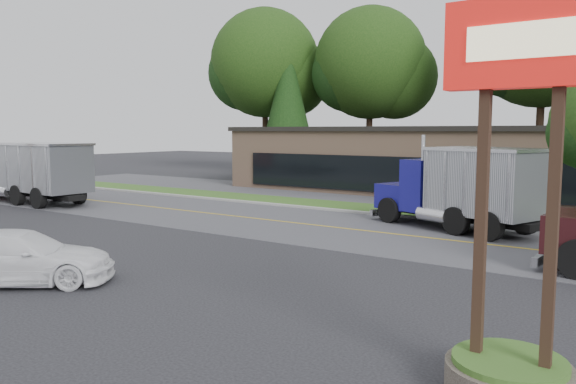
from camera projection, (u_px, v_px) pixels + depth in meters
name	position (u px, v px, depth m)	size (l,w,h in m)	color
ground	(157.00, 268.00, 16.55)	(140.00, 140.00, 0.00)	#38383E
road	(317.00, 226.00, 23.92)	(60.00, 8.00, 0.02)	slate
center_line	(317.00, 226.00, 23.92)	(60.00, 0.12, 0.01)	gold
curb	(362.00, 214.00, 27.36)	(60.00, 0.30, 0.12)	#9E9E99
grass_verge	(378.00, 210.00, 28.83)	(60.00, 3.40, 0.03)	#335D20
far_parking	(415.00, 200.00, 32.93)	(60.00, 7.00, 0.02)	slate
strip_mall	(480.00, 162.00, 36.49)	(32.00, 12.00, 4.00)	tan
bilo_sign	(514.00, 267.00, 8.37)	(2.20, 1.90, 5.95)	#6B6054
tree_far_a	(267.00, 68.00, 52.96)	(10.85, 10.21, 15.48)	#382619
tree_far_b	(372.00, 69.00, 49.01)	(10.36, 9.75, 14.78)	#382619
tree_far_c	(547.00, 39.00, 40.98)	(11.75, 11.06, 16.76)	#382619
evergreen_left	(288.00, 101.00, 49.41)	(5.29, 5.29, 12.02)	#382619
dump_truck_red	(29.00, 170.00, 31.50)	(10.51, 3.09, 3.36)	black
dump_truck_blue	(464.00, 186.00, 22.63)	(7.55, 4.85, 3.36)	black
rally_car	(19.00, 257.00, 14.84)	(1.98, 4.86, 1.41)	white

